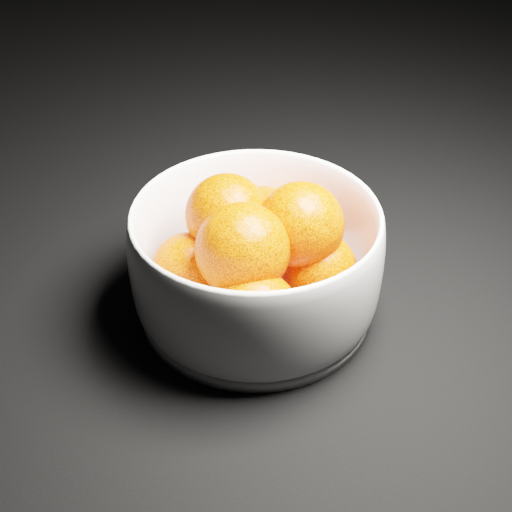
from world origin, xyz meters
name	(u,v)px	position (x,y,z in m)	size (l,w,h in m)	color
ground	(25,210)	(0.00, 0.00, 0.00)	(3.00, 3.00, 0.00)	black
bowl	(256,261)	(0.15, -0.25, 0.05)	(0.21, 0.21, 0.10)	silver
orange_pile	(257,251)	(0.15, -0.25, 0.06)	(0.16, 0.18, 0.11)	#FF410A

